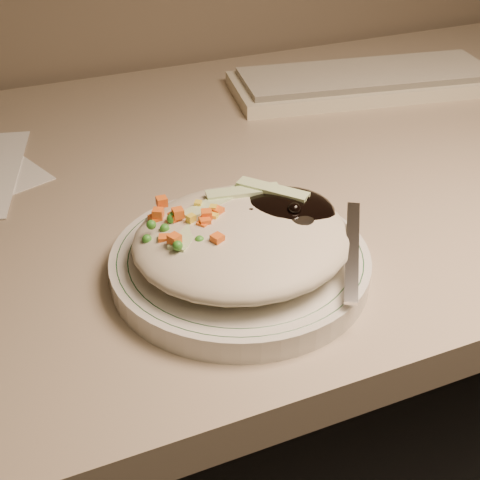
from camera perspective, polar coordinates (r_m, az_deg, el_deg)
name	(u,v)px	position (r m, az deg, el deg)	size (l,w,h in m)	color
desk	(250,295)	(0.90, 0.88, -4.75)	(1.40, 0.70, 0.74)	gray
plate	(240,264)	(0.60, 0.00, -2.07)	(0.23, 0.23, 0.02)	silver
plate_rim	(240,255)	(0.59, 0.00, -1.28)	(0.22, 0.22, 0.00)	#144723
meal	(245,234)	(0.58, 0.42, 0.52)	(0.21, 0.19, 0.05)	#B1A98F
keyboard	(366,81)	(1.01, 10.72, 13.20)	(0.41, 0.20, 0.03)	beige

